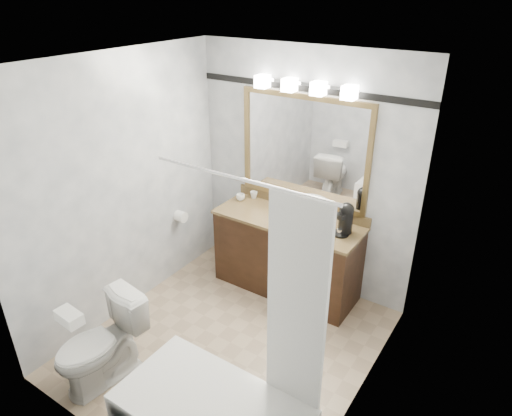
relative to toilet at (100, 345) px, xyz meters
name	(u,v)px	position (x,y,z in m)	size (l,w,h in m)	color
room	(226,224)	(0.61, 0.92, 0.87)	(2.42, 2.62, 2.52)	tan
vanity	(287,253)	(0.61, 1.94, 0.07)	(1.53, 0.58, 0.97)	black
mirror	(304,150)	(0.61, 2.20, 1.12)	(1.40, 0.04, 1.10)	olive
vanity_light_bar	(304,86)	(0.61, 2.15, 1.76)	(1.02, 0.14, 0.12)	silver
accent_stripe	(307,89)	(0.61, 2.21, 1.72)	(2.40, 0.01, 0.06)	black
tp_roll	(181,216)	(-0.53, 1.58, 0.32)	(0.12, 0.12, 0.11)	white
toilet	(100,345)	(0.00, 0.00, 0.00)	(0.42, 0.74, 0.75)	white
tissue_box	(69,317)	(0.00, -0.20, 0.42)	(0.22, 0.12, 0.09)	white
coffee_maker	(345,218)	(1.20, 1.98, 0.64)	(0.17, 0.20, 0.31)	black
cup_left	(240,197)	(-0.04, 2.03, 0.51)	(0.09, 0.09, 0.07)	white
cup_right	(254,195)	(0.05, 2.16, 0.51)	(0.08, 0.08, 0.08)	white
soap_bottle_a	(279,204)	(0.42, 2.08, 0.53)	(0.05, 0.05, 0.12)	white
soap_bottle_b	(313,213)	(0.80, 2.12, 0.51)	(0.06, 0.06, 0.08)	white
soap_bar	(292,212)	(0.59, 2.05, 0.49)	(0.09, 0.06, 0.03)	beige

